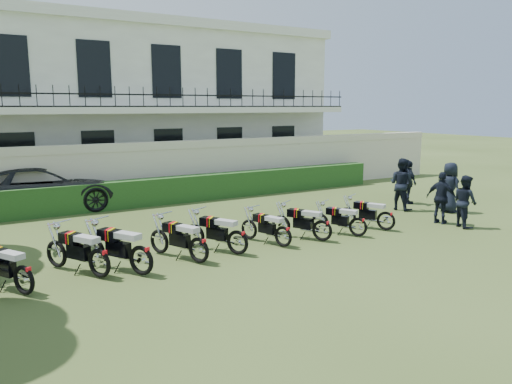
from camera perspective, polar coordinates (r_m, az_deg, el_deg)
ground at (r=12.86m, az=0.33°, el=-6.73°), size 100.00×100.00×0.00m
perimeter_wall at (r=19.76m, az=-11.84°, el=2.35°), size 30.00×0.35×2.30m
hedge at (r=19.47m, az=-8.21°, el=0.35°), size 18.00×0.60×1.00m
building at (r=25.31m, az=-16.58°, el=9.50°), size 20.40×9.60×7.40m
motorcycle_1 at (r=10.77m, az=-25.04°, el=-8.36°), size 1.01×1.67×1.02m
motorcycle_2 at (r=11.22m, az=-17.49°, el=-7.00°), size 1.07×1.80×1.09m
motorcycle_3 at (r=11.13m, az=-13.01°, el=-6.81°), size 1.13×1.86×1.14m
motorcycle_4 at (r=11.76m, az=-6.57°, el=-5.91°), size 0.90×1.82×1.05m
motorcycle_5 at (r=12.35m, az=-2.12°, el=-5.10°), size 1.02×1.74×1.05m
motorcycle_6 at (r=13.04m, az=3.14°, el=-4.52°), size 0.72×1.68×0.95m
motorcycle_7 at (r=13.68m, az=7.59°, el=-3.80°), size 0.99×1.64×1.00m
motorcycle_8 at (r=14.35m, az=11.60°, el=-3.42°), size 0.89×1.54×0.93m
motorcycle_9 at (r=15.24m, az=14.66°, el=-2.70°), size 0.92×1.61×0.97m
suv at (r=19.13m, az=-23.51°, el=0.38°), size 5.84×2.84×1.60m
officer_1 at (r=16.44m, az=22.78°, el=-0.98°), size 0.83×0.93×1.60m
officer_2 at (r=16.67m, az=20.45°, el=-0.63°), size 0.67×1.04×1.64m
officer_3 at (r=18.58m, az=21.24°, el=0.50°), size 0.61×0.89×1.75m
officer_4 at (r=18.43m, az=16.29°, el=0.87°), size 0.86×1.02×1.85m
officer_5 at (r=19.70m, az=17.00°, el=1.07°), size 0.63×1.03×1.64m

